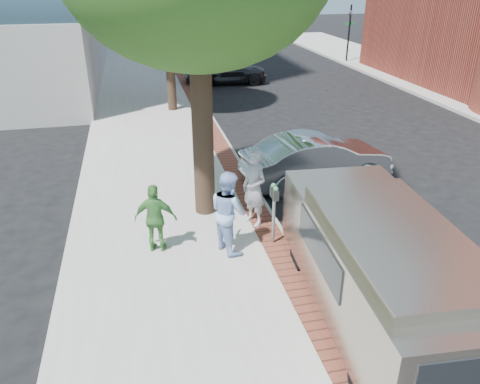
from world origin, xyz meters
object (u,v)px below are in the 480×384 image
object	(u,v)px
bg_car	(226,70)
van	(377,261)
parking_meter	(274,202)
person_gray	(254,188)
person_officer	(229,212)
sedan_silver	(317,159)
person_green	(156,218)

from	to	relation	value
bg_car	van	xyz separation A→B (m)	(-1.19, -19.95, 0.36)
parking_meter	bg_car	bearing A→B (deg)	82.32
person_gray	person_officer	xyz separation A→B (m)	(-0.84, -1.01, -0.02)
parking_meter	van	size ratio (longest dim) A/B	0.25
person_officer	sedan_silver	distance (m)	4.75
person_officer	bg_car	bearing A→B (deg)	-31.90
sedan_silver	person_gray	bearing A→B (deg)	125.16
person_gray	van	bearing A→B (deg)	-8.31
sedan_silver	bg_car	xyz separation A→B (m)	(0.01, 14.05, 0.04)
person_gray	sedan_silver	distance (m)	3.45
person_officer	van	world-z (taller)	van
person_green	sedan_silver	xyz separation A→B (m)	(4.93, 3.04, -0.21)
van	parking_meter	bearing A→B (deg)	118.33
person_officer	sedan_silver	xyz separation A→B (m)	(3.36, 3.34, -0.35)
bg_car	van	size ratio (longest dim) A/B	0.79
parking_meter	bg_car	world-z (taller)	parking_meter
parking_meter	bg_car	size ratio (longest dim) A/B	0.32
person_gray	bg_car	size ratio (longest dim) A/B	0.42
person_officer	bg_car	distance (m)	17.72
person_green	bg_car	distance (m)	17.79
person_gray	person_green	distance (m)	2.51
person_green	bg_car	bearing A→B (deg)	-91.69
person_gray	person_officer	world-z (taller)	person_gray
parking_meter	person_gray	distance (m)	1.04
person_officer	bg_car	size ratio (longest dim) A/B	0.41
person_green	bg_car	size ratio (longest dim) A/B	0.35
van	person_gray	bearing A→B (deg)	114.64
parking_meter	person_green	distance (m)	2.63
person_officer	bg_car	world-z (taller)	person_officer
sedan_silver	bg_car	bearing A→B (deg)	-7.61
parking_meter	sedan_silver	bearing A→B (deg)	55.14
parking_meter	person_gray	xyz separation A→B (m)	(-0.19, 1.02, -0.10)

